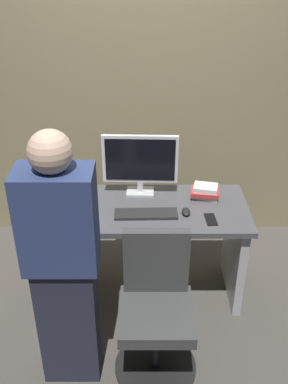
% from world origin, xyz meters
% --- Properties ---
extents(ground_plane, '(9.00, 9.00, 0.00)m').
position_xyz_m(ground_plane, '(0.00, 0.00, 0.00)').
color(ground_plane, '#4C4742').
extents(wall_back, '(6.40, 0.10, 3.00)m').
position_xyz_m(wall_back, '(0.00, 0.92, 1.50)').
color(wall_back, '#8C7F5B').
rests_on(wall_back, ground).
extents(desk, '(1.47, 0.65, 0.76)m').
position_xyz_m(desk, '(0.00, 0.00, 0.53)').
color(desk, '#4C4C51').
rests_on(desk, ground).
extents(office_chair, '(0.52, 0.52, 0.94)m').
position_xyz_m(office_chair, '(0.07, -0.68, 0.43)').
color(office_chair, black).
rests_on(office_chair, ground).
extents(person_at_desk, '(0.40, 0.24, 1.64)m').
position_xyz_m(person_at_desk, '(-0.45, -0.75, 0.84)').
color(person_at_desk, '#262838').
rests_on(person_at_desk, ground).
extents(monitor, '(0.54, 0.15, 0.46)m').
position_xyz_m(monitor, '(-0.03, 0.20, 1.02)').
color(monitor, silver).
rests_on(monitor, desk).
extents(keyboard, '(0.43, 0.14, 0.02)m').
position_xyz_m(keyboard, '(0.01, -0.11, 0.77)').
color(keyboard, '#262626').
rests_on(keyboard, desk).
extents(mouse, '(0.06, 0.10, 0.03)m').
position_xyz_m(mouse, '(0.29, -0.09, 0.78)').
color(mouse, black).
rests_on(mouse, desk).
extents(cup_near_keyboard, '(0.07, 0.07, 0.09)m').
position_xyz_m(cup_near_keyboard, '(-0.37, -0.20, 0.81)').
color(cup_near_keyboard, '#D84C3F').
rests_on(cup_near_keyboard, desk).
extents(book_stack, '(0.22, 0.18, 0.10)m').
position_xyz_m(book_stack, '(0.44, 0.14, 0.81)').
color(book_stack, beige).
rests_on(book_stack, desk).
extents(cell_phone, '(0.08, 0.15, 0.01)m').
position_xyz_m(cell_phone, '(0.45, -0.16, 0.76)').
color(cell_phone, black).
rests_on(cell_phone, desk).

